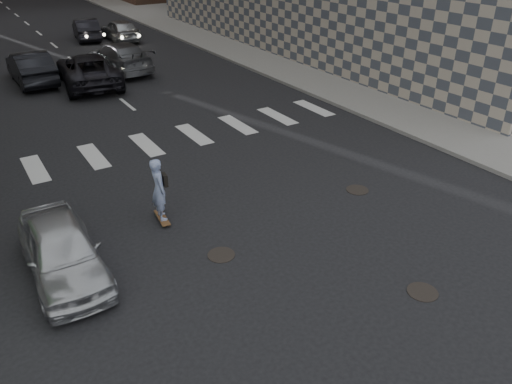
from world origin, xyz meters
TOP-DOWN VIEW (x-y plane):
  - ground at (0.00, 0.00)m, footprint 160.00×160.00m
  - sidewalk_right at (14.50, 20.00)m, footprint 13.00×80.00m
  - manhole_a at (1.20, -2.50)m, footprint 0.70×0.70m
  - manhole_b at (-2.00, 1.20)m, footprint 0.70×0.70m
  - manhole_c at (3.30, 2.00)m, footprint 0.70×0.70m
  - skateboarder at (-2.61, 3.57)m, footprint 0.52×0.98m
  - silver_sedan at (-5.50, 2.46)m, footprint 1.65×4.00m
  - traffic_car_a at (-2.97, 20.00)m, footprint 1.80×4.97m
  - traffic_car_b at (1.71, 19.87)m, footprint 2.59×5.61m
  - traffic_car_c at (-0.56, 18.00)m, footprint 3.35×6.09m
  - traffic_car_d at (4.42, 28.00)m, footprint 1.89×4.45m
  - traffic_car_e at (2.50, 29.61)m, footprint 2.13×4.57m

SIDE VIEW (x-z plane):
  - ground at x=0.00m, z-range 0.00..0.00m
  - manhole_a at x=1.20m, z-range 0.00..0.02m
  - manhole_b at x=-2.00m, z-range 0.00..0.02m
  - manhole_c at x=3.30m, z-range 0.00..0.02m
  - sidewalk_right at x=14.50m, z-range 0.00..0.15m
  - silver_sedan at x=-5.50m, z-range 0.00..1.36m
  - traffic_car_e at x=2.50m, z-range 0.00..1.45m
  - traffic_car_d at x=4.42m, z-range 0.00..1.50m
  - traffic_car_b at x=1.71m, z-range 0.00..1.59m
  - traffic_car_c at x=-0.56m, z-range 0.00..1.62m
  - traffic_car_a at x=-2.97m, z-range 0.00..1.63m
  - skateboarder at x=-2.61m, z-range 0.05..1.95m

